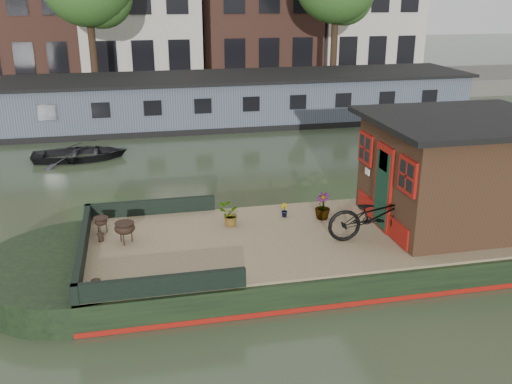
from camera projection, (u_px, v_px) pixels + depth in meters
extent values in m
plane|color=#334028|center=(360.00, 256.00, 12.78)|extent=(120.00, 120.00, 0.00)
cube|color=black|center=(361.00, 244.00, 12.68)|extent=(12.00, 4.00, 0.60)
cylinder|color=black|center=(81.00, 271.00, 11.48)|extent=(4.00, 4.00, 0.60)
cube|color=maroon|center=(360.00, 254.00, 12.76)|extent=(12.02, 4.02, 0.10)
cube|color=#907959|center=(362.00, 231.00, 12.57)|extent=(11.80, 3.80, 0.05)
cube|color=black|center=(83.00, 247.00, 11.32)|extent=(0.12, 4.00, 0.35)
cube|color=black|center=(151.00, 207.00, 13.37)|extent=(3.00, 0.12, 0.35)
cube|color=black|center=(160.00, 285.00, 9.84)|extent=(3.00, 0.12, 0.35)
cube|color=black|center=(458.00, 174.00, 12.61)|extent=(3.50, 3.00, 2.30)
cube|color=black|center=(465.00, 120.00, 12.21)|extent=(4.00, 3.50, 0.12)
cube|color=maroon|center=(383.00, 188.00, 12.33)|extent=(0.06, 0.80, 1.90)
cube|color=black|center=(382.00, 190.00, 12.34)|extent=(0.04, 0.64, 1.70)
cube|color=maroon|center=(408.00, 176.00, 11.16)|extent=(0.06, 0.72, 0.72)
cube|color=maroon|center=(366.00, 148.00, 13.09)|extent=(0.06, 0.72, 0.72)
imported|color=black|center=(376.00, 215.00, 11.92)|extent=(2.09, 0.84, 1.08)
imported|color=brown|center=(284.00, 210.00, 13.23)|extent=(0.19, 0.21, 0.32)
imported|color=#955F2B|center=(230.00, 215.00, 12.69)|extent=(0.47, 0.41, 0.51)
imported|color=brown|center=(323.00, 206.00, 13.07)|extent=(0.48, 0.48, 0.62)
cylinder|color=black|center=(101.00, 237.00, 11.96)|extent=(0.15, 0.15, 0.17)
cylinder|color=black|center=(96.00, 285.00, 9.98)|extent=(0.18, 0.18, 0.20)
imported|color=black|center=(80.00, 150.00, 19.97)|extent=(3.29, 2.39, 0.67)
cube|color=#495362|center=(242.00, 100.00, 25.33)|extent=(20.00, 4.00, 2.00)
cube|color=black|center=(242.00, 76.00, 24.98)|extent=(20.40, 4.40, 0.12)
cube|color=black|center=(242.00, 119.00, 25.63)|extent=(20.00, 4.05, 0.24)
cube|color=#47443F|center=(220.00, 89.00, 31.50)|extent=(60.00, 6.00, 0.90)
cylinder|color=#332316|center=(93.00, 48.00, 28.00)|extent=(0.36, 0.36, 4.00)
cylinder|color=#332316|center=(334.00, 44.00, 30.49)|extent=(0.36, 0.36, 4.00)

